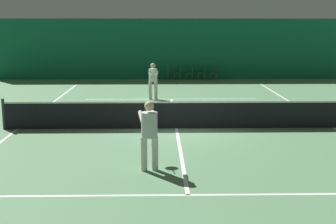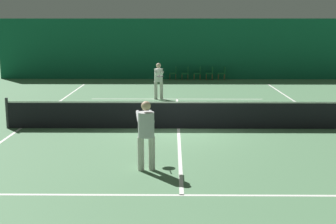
# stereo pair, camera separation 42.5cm
# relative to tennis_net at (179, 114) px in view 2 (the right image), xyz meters

# --- Properties ---
(ground_plane) EXTENTS (60.00, 60.00, 0.00)m
(ground_plane) POSITION_rel_tennis_net_xyz_m (0.00, 0.00, -0.51)
(ground_plane) COLOR #56845B
(backdrop_curtain) EXTENTS (23.00, 0.12, 3.89)m
(backdrop_curtain) POSITION_rel_tennis_net_xyz_m (0.00, 14.62, 1.43)
(backdrop_curtain) COLOR #146042
(backdrop_curtain) RESTS_ON ground
(court_line_baseline_far) EXTENTS (11.00, 0.10, 0.00)m
(court_line_baseline_far) POSITION_rel_tennis_net_xyz_m (0.00, 11.90, -0.51)
(court_line_baseline_far) COLOR white
(court_line_baseline_far) RESTS_ON ground
(court_line_service_far) EXTENTS (8.25, 0.10, 0.00)m
(court_line_service_far) POSITION_rel_tennis_net_xyz_m (0.00, 6.40, -0.51)
(court_line_service_far) COLOR white
(court_line_service_far) RESTS_ON ground
(court_line_service_near) EXTENTS (8.25, 0.10, 0.00)m
(court_line_service_near) POSITION_rel_tennis_net_xyz_m (0.00, -6.40, -0.51)
(court_line_service_near) COLOR white
(court_line_service_near) RESTS_ON ground
(court_line_sideline_left) EXTENTS (0.10, 23.80, 0.00)m
(court_line_sideline_left) POSITION_rel_tennis_net_xyz_m (-5.50, 0.00, -0.51)
(court_line_sideline_left) COLOR white
(court_line_sideline_left) RESTS_ON ground
(court_line_centre) EXTENTS (0.10, 12.80, 0.00)m
(court_line_centre) POSITION_rel_tennis_net_xyz_m (0.00, 0.00, -0.51)
(court_line_centre) COLOR white
(court_line_centre) RESTS_ON ground
(tennis_net) EXTENTS (12.00, 0.10, 1.07)m
(tennis_net) POSITION_rel_tennis_net_xyz_m (0.00, 0.00, 0.00)
(tennis_net) COLOR black
(tennis_net) RESTS_ON ground
(player_near) EXTENTS (0.57, 1.42, 1.75)m
(player_near) POSITION_rel_tennis_net_xyz_m (-0.86, -4.63, 0.51)
(player_near) COLOR beige
(player_near) RESTS_ON ground
(player_far) EXTENTS (0.50, 1.41, 1.73)m
(player_far) POSITION_rel_tennis_net_xyz_m (-0.88, 6.32, 0.50)
(player_far) COLOR beige
(player_far) RESTS_ON ground
(courtside_chair_0) EXTENTS (0.44, 0.44, 0.84)m
(courtside_chair_0) POSITION_rel_tennis_net_xyz_m (-0.13, 14.07, -0.03)
(courtside_chair_0) COLOR brown
(courtside_chair_0) RESTS_ON ground
(courtside_chair_1) EXTENTS (0.44, 0.44, 0.84)m
(courtside_chair_1) POSITION_rel_tennis_net_xyz_m (0.65, 14.07, -0.03)
(courtside_chair_1) COLOR brown
(courtside_chair_1) RESTS_ON ground
(courtside_chair_2) EXTENTS (0.44, 0.44, 0.84)m
(courtside_chair_2) POSITION_rel_tennis_net_xyz_m (1.43, 14.07, -0.03)
(courtside_chair_2) COLOR brown
(courtside_chair_2) RESTS_ON ground
(courtside_chair_3) EXTENTS (0.44, 0.44, 0.84)m
(courtside_chair_3) POSITION_rel_tennis_net_xyz_m (2.21, 14.07, -0.03)
(courtside_chair_3) COLOR brown
(courtside_chair_3) RESTS_ON ground
(courtside_chair_4) EXTENTS (0.44, 0.44, 0.84)m
(courtside_chair_4) POSITION_rel_tennis_net_xyz_m (2.99, 14.07, -0.03)
(courtside_chair_4) COLOR brown
(courtside_chair_4) RESTS_ON ground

